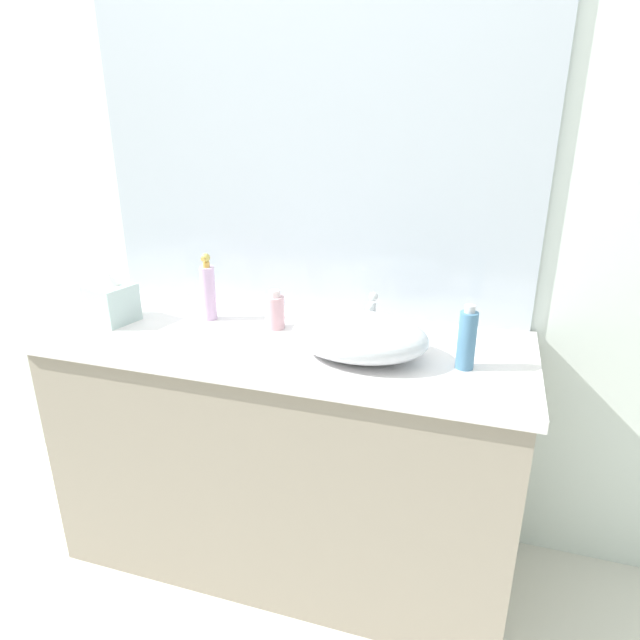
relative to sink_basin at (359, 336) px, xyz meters
name	(u,v)px	position (x,y,z in m)	size (l,w,h in m)	color
bathroom_wall_rear	(288,174)	(-0.35, 0.39, 0.39)	(6.00, 0.06, 2.60)	silver
vanity_counter	(285,452)	(-0.26, 0.07, -0.48)	(1.52, 0.57, 0.84)	gray
wall_mirror_panel	(309,150)	(-0.26, 0.35, 0.47)	(1.47, 0.01, 1.07)	#B2BCC6
sink_basin	(359,336)	(0.00, 0.00, 0.00)	(0.39, 0.27, 0.12)	silver
faucet	(371,313)	(0.00, 0.15, 0.02)	(0.03, 0.15, 0.14)	silver
soap_dispenser	(208,291)	(-0.55, 0.15, 0.04)	(0.05, 0.05, 0.23)	#CDAAD0
lotion_bottle	(467,339)	(0.29, 0.01, 0.02)	(0.05, 0.05, 0.18)	teal
perfume_bottle	(275,311)	(-0.31, 0.14, -0.01)	(0.06, 0.06, 0.13)	#D5A2AB
tissue_box	(112,301)	(-0.84, 0.03, 0.01)	(0.16, 0.16, 0.17)	#ABC5C0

